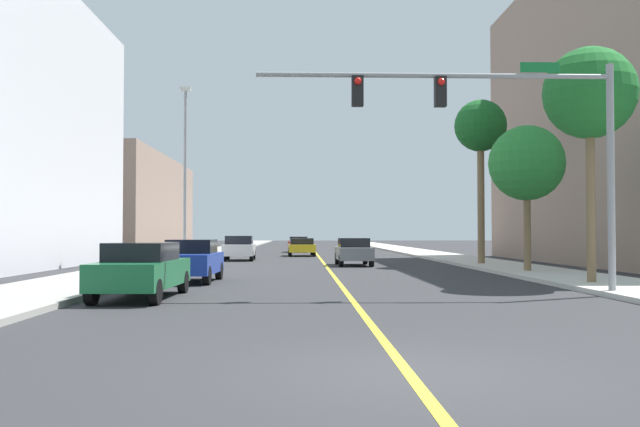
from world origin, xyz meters
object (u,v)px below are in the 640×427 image
object	(u,v)px
palm_near	(590,95)
car_blue	(191,260)
car_yellow	(302,247)
traffic_signal_mast	(502,121)
street_lamp	(185,167)
palm_far	(481,129)
palm_mid	(527,164)
car_gray	(354,251)
car_white	(239,248)
car_red	(299,244)
car_green	(142,269)

from	to	relation	value
palm_near	car_blue	size ratio (longest dim) A/B	1.96
car_yellow	traffic_signal_mast	bearing A→B (deg)	-82.04
street_lamp	palm_far	size ratio (longest dim) A/B	1.08
palm_mid	car_gray	xyz separation A→B (m)	(-6.79, 7.43, -3.92)
car_gray	car_white	bearing A→B (deg)	133.70
street_lamp	car_white	distance (m)	8.59
car_white	car_red	size ratio (longest dim) A/B	0.99
traffic_signal_mast	car_white	xyz separation A→B (m)	(-9.42, 24.00, -4.04)
palm_mid	car_blue	xyz separation A→B (m)	(-13.49, -4.26, -3.91)
traffic_signal_mast	car_white	distance (m)	26.10
car_red	car_yellow	bearing A→B (deg)	-86.79
street_lamp	car_gray	world-z (taller)	street_lamp
palm_mid	car_blue	size ratio (longest dim) A/B	1.57
car_yellow	car_red	world-z (taller)	car_red
street_lamp	car_gray	distance (m)	9.94
palm_near	palm_mid	world-z (taller)	palm_near
car_green	palm_far	bearing A→B (deg)	-127.46
palm_far	car_white	distance (m)	16.56
car_yellow	car_blue	bearing A→B (deg)	-100.47
traffic_signal_mast	car_red	world-z (taller)	traffic_signal_mast
car_blue	car_red	bearing A→B (deg)	-94.36
palm_mid	palm_far	distance (m)	7.06
palm_near	palm_mid	distance (m)	6.79
street_lamp	car_yellow	xyz separation A→B (m)	(6.14, 14.80, -4.51)
palm_near	palm_mid	xyz separation A→B (m)	(0.14, 6.60, -1.59)
traffic_signal_mast	car_green	bearing A→B (deg)	-177.95
car_yellow	palm_mid	bearing A→B (deg)	-68.37
palm_mid	car_red	world-z (taller)	palm_mid
traffic_signal_mast	street_lamp	size ratio (longest dim) A/B	1.08
car_blue	palm_mid	bearing A→B (deg)	-160.95
street_lamp	car_red	world-z (taller)	street_lamp
palm_mid	car_green	distance (m)	17.63
palm_far	palm_mid	bearing A→B (deg)	-88.43
car_blue	traffic_signal_mast	bearing A→B (deg)	151.00
palm_near	car_green	bearing A→B (deg)	-165.32
car_blue	car_green	world-z (taller)	car_blue
palm_mid	car_white	size ratio (longest dim) A/B	1.56
palm_near	car_green	distance (m)	15.19
palm_mid	car_yellow	size ratio (longest dim) A/B	1.47
car_white	car_gray	xyz separation A→B (m)	(6.66, -6.73, -0.05)
palm_mid	car_gray	world-z (taller)	palm_mid
car_blue	street_lamp	bearing A→B (deg)	-77.62
street_lamp	car_blue	bearing A→B (deg)	-79.15
car_red	palm_far	bearing A→B (deg)	-67.41
palm_far	car_green	size ratio (longest dim) A/B	1.92
car_yellow	car_gray	world-z (taller)	car_gray
palm_far	car_yellow	size ratio (longest dim) A/B	2.04
palm_mid	car_green	bearing A→B (deg)	-143.65
car_white	car_red	xyz separation A→B (m)	(3.71, 17.89, -0.06)
car_yellow	car_green	world-z (taller)	car_green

